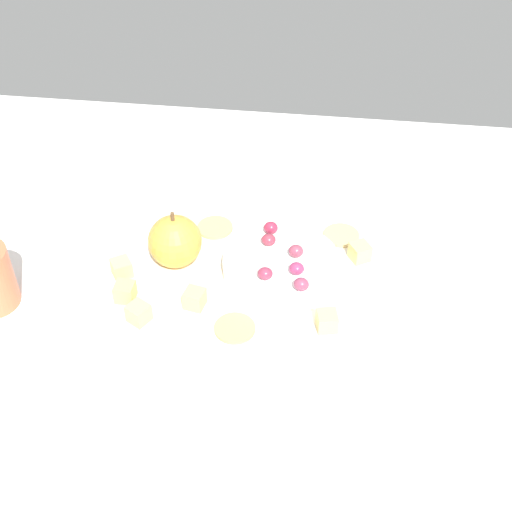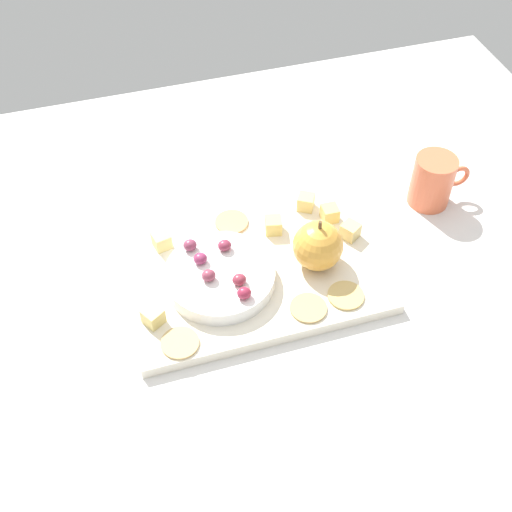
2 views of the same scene
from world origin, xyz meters
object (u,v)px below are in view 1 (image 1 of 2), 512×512
object	(u,v)px
grape_0	(265,276)
grape_1	(271,228)
grape_4	(301,284)
platter	(243,280)
cracker_3	(341,235)
cheese_cube_1	(360,252)
cheese_cube_2	(125,292)
cheese_cube_5	(122,268)
grape_3	(269,240)
grape_5	(297,269)
cracker_1	(175,227)
serving_dish	(281,266)
cracker_0	(215,228)
cheese_cube_4	(327,321)
cheese_cube_3	(139,313)
grape_2	(296,251)
cracker_2	(235,328)
cheese_cube_0	(195,299)
apple_whole	(175,241)

from	to	relation	value
grape_0	grape_1	distance (cm)	9.71
grape_4	grape_1	bearing A→B (deg)	115.27
platter	cracker_3	bearing A→B (deg)	37.53
cheese_cube_1	grape_1	distance (cm)	12.74
cheese_cube_2	cheese_cube_5	world-z (taller)	same
cheese_cube_1	grape_4	size ratio (longest dim) A/B	1.24
cheese_cube_2	cracker_3	xyz separation A→B (cm)	(27.42, 16.24, -1.04)
grape_3	grape_5	world-z (taller)	same
platter	cracker_1	size ratio (longest dim) A/B	7.19
cheese_cube_2	cheese_cube_5	size ratio (longest dim) A/B	1.00
cheese_cube_1	cheese_cube_5	distance (cm)	32.55
serving_dish	cheese_cube_1	world-z (taller)	same
cracker_0	grape_5	distance (cm)	16.81
cheese_cube_4	grape_3	world-z (taller)	grape_3
platter	cheese_cube_2	size ratio (longest dim) A/B	15.06
cheese_cube_1	cheese_cube_3	bearing A→B (deg)	-150.92
cheese_cube_2	cracker_0	xyz separation A→B (cm)	(9.08, 15.69, -1.04)
grape_2	grape_3	xyz separation A→B (cm)	(-3.90, 1.92, -0.05)
cracker_1	cracker_2	xyz separation A→B (cm)	(11.62, -18.68, 0.00)
cheese_cube_4	grape_2	distance (cm)	11.56
cheese_cube_1	cracker_0	size ratio (longest dim) A/B	0.48
cheese_cube_2	cracker_0	size ratio (longest dim) A/B	0.48
cheese_cube_3	grape_2	xyz separation A→B (cm)	(18.71, 11.99, 2.02)
cheese_cube_4	cracker_0	bearing A→B (deg)	134.35
cheese_cube_5	cracker_0	world-z (taller)	cheese_cube_5
serving_dish	platter	bearing A→B (deg)	-167.71
platter	grape_4	distance (cm)	9.99
cheese_cube_0	cheese_cube_5	size ratio (longest dim) A/B	1.00
grape_5	grape_1	bearing A→B (deg)	118.44
cracker_0	cracker_1	world-z (taller)	same
cheese_cube_1	grape_1	size ratio (longest dim) A/B	1.24
cheese_cube_0	grape_4	world-z (taller)	grape_4
cheese_cube_2	cheese_cube_4	bearing A→B (deg)	-3.99
platter	serving_dish	size ratio (longest dim) A/B	2.36
cracker_0	cheese_cube_5	bearing A→B (deg)	-133.52
grape_3	platter	bearing A→B (deg)	-126.08
cheese_cube_0	cheese_cube_1	size ratio (longest dim) A/B	1.00
serving_dish	grape_2	size ratio (longest dim) A/B	7.91
cheese_cube_2	grape_4	bearing A→B (deg)	5.49
cheese_cube_0	cheese_cube_4	xyz separation A→B (cm)	(17.03, -1.75, 0.00)
cheese_cube_0	cheese_cube_2	distance (cm)	9.18
cracker_2	cracker_3	size ratio (longest dim) A/B	1.00
grape_0	grape_2	size ratio (longest dim) A/B	1.00
cracker_2	grape_2	size ratio (longest dim) A/B	2.60
grape_1	cheese_cube_1	bearing A→B (deg)	-5.54
grape_2	cracker_1	bearing A→B (deg)	159.91
platter	cracker_1	distance (cm)	14.34
serving_dish	apple_whole	xyz separation A→B (cm)	(-14.53, 0.47, 2.47)
cheese_cube_4	cheese_cube_5	xyz separation A→B (cm)	(-27.87, 6.20, 0.00)
cracker_1	grape_1	bearing A→B (deg)	-8.76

